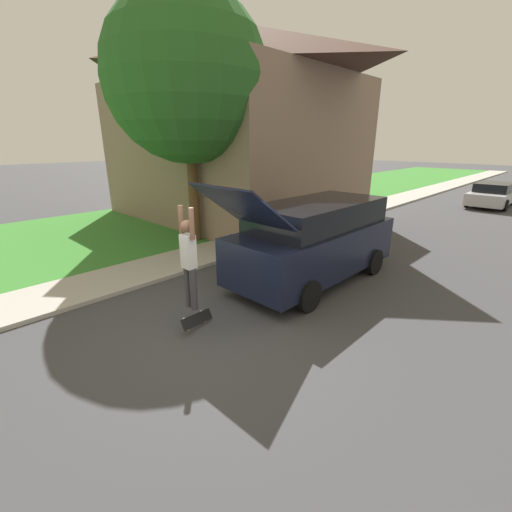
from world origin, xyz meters
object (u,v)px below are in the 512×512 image
Objects in this scene: suv_parked at (315,239)px; skateboarder at (189,258)px; skateboard at (197,319)px; lawn_tree_near at (187,79)px; car_down_street at (493,195)px.

skateboarder is at bearing -94.08° from suv_parked.
skateboard is at bearing -92.71° from suv_parked.
lawn_tree_near is 7.91m from skateboard.
skateboard is at bearing -93.11° from car_down_street.
car_down_street is at bearing 69.34° from lawn_tree_near.
car_down_street is (0.88, 15.78, -0.46)m from suv_parked.
suv_parked is 1.25× the size of car_down_street.
lawn_tree_near is 9.70× the size of skateboard.
suv_parked is at bearing 87.29° from skateboard.
skateboard is (-1.05, -19.37, -0.44)m from car_down_street.
car_down_street reaches higher than skateboard.
car_down_street is 19.40m from skateboard.
skateboarder is at bearing -37.08° from lawn_tree_near.
skateboarder reaches higher than skateboard.
lawn_tree_near is at bearing -110.66° from car_down_street.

